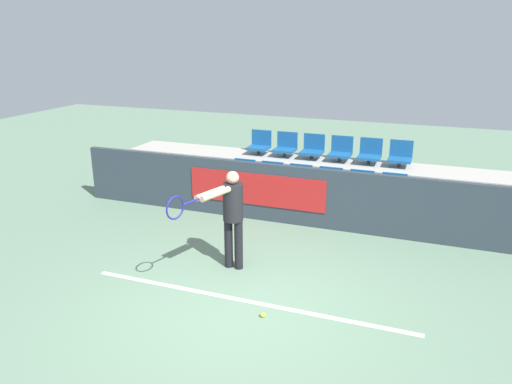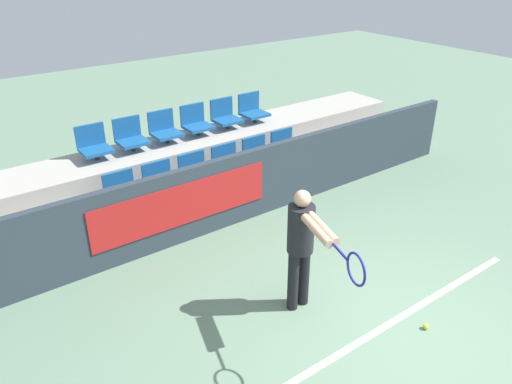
# 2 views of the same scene
# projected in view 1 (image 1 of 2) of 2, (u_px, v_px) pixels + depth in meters

# --- Properties ---
(ground_plane) EXTENTS (30.00, 30.00, 0.00)m
(ground_plane) POSITION_uv_depth(u_px,v_px,m) (237.00, 310.00, 6.58)
(ground_plane) COLOR slate
(court_baseline) EXTENTS (4.69, 0.08, 0.01)m
(court_baseline) POSITION_uv_depth(u_px,v_px,m) (245.00, 301.00, 6.81)
(court_baseline) COLOR white
(court_baseline) RESTS_ON ground
(barrier_wall) EXTENTS (9.48, 0.14, 1.13)m
(barrier_wall) POSITION_uv_depth(u_px,v_px,m) (303.00, 197.00, 9.30)
(barrier_wall) COLOR #2D3842
(barrier_wall) RESTS_ON ground
(bleacher_tier_front) EXTENTS (9.08, 1.01, 0.43)m
(bleacher_tier_front) POSITION_uv_depth(u_px,v_px,m) (312.00, 205.00, 9.92)
(bleacher_tier_front) COLOR #ADA89E
(bleacher_tier_front) RESTS_ON ground
(bleacher_tier_middle) EXTENTS (9.08, 1.01, 0.87)m
(bleacher_tier_middle) POSITION_uv_depth(u_px,v_px,m) (324.00, 181.00, 10.75)
(bleacher_tier_middle) COLOR #ADA89E
(bleacher_tier_middle) RESTS_ON ground
(stadium_chair_0) EXTENTS (0.46, 0.43, 0.52)m
(stadium_chair_0) POSITION_uv_depth(u_px,v_px,m) (243.00, 174.00, 10.41)
(stadium_chair_0) COLOR #333333
(stadium_chair_0) RESTS_ON bleacher_tier_front
(stadium_chair_1) EXTENTS (0.46, 0.43, 0.52)m
(stadium_chair_1) POSITION_uv_depth(u_px,v_px,m) (270.00, 177.00, 10.21)
(stadium_chair_1) COLOR #333333
(stadium_chair_1) RESTS_ON bleacher_tier_front
(stadium_chair_2) EXTENTS (0.46, 0.43, 0.52)m
(stadium_chair_2) POSITION_uv_depth(u_px,v_px,m) (299.00, 180.00, 10.00)
(stadium_chair_2) COLOR #333333
(stadium_chair_2) RESTS_ON bleacher_tier_front
(stadium_chair_3) EXTENTS (0.46, 0.43, 0.52)m
(stadium_chair_3) POSITION_uv_depth(u_px,v_px,m) (329.00, 183.00, 9.79)
(stadium_chair_3) COLOR #333333
(stadium_chair_3) RESTS_ON bleacher_tier_front
(stadium_chair_4) EXTENTS (0.46, 0.43, 0.52)m
(stadium_chair_4) POSITION_uv_depth(u_px,v_px,m) (360.00, 187.00, 9.59)
(stadium_chair_4) COLOR #333333
(stadium_chair_4) RESTS_ON bleacher_tier_front
(stadium_chair_5) EXTENTS (0.46, 0.43, 0.52)m
(stadium_chair_5) POSITION_uv_depth(u_px,v_px,m) (393.00, 190.00, 9.38)
(stadium_chair_5) COLOR #333333
(stadium_chair_5) RESTS_ON bleacher_tier_front
(stadium_chair_6) EXTENTS (0.46, 0.43, 0.52)m
(stadium_chair_6) POSITION_uv_depth(u_px,v_px,m) (260.00, 144.00, 11.17)
(stadium_chair_6) COLOR #333333
(stadium_chair_6) RESTS_ON bleacher_tier_middle
(stadium_chair_7) EXTENTS (0.46, 0.43, 0.52)m
(stadium_chair_7) POSITION_uv_depth(u_px,v_px,m) (286.00, 146.00, 10.97)
(stadium_chair_7) COLOR #333333
(stadium_chair_7) RESTS_ON bleacher_tier_middle
(stadium_chair_8) EXTENTS (0.46, 0.43, 0.52)m
(stadium_chair_8) POSITION_uv_depth(u_px,v_px,m) (313.00, 148.00, 10.76)
(stadium_chair_8) COLOR #333333
(stadium_chair_8) RESTS_ON bleacher_tier_middle
(stadium_chair_9) EXTENTS (0.46, 0.43, 0.52)m
(stadium_chair_9) POSITION_uv_depth(u_px,v_px,m) (341.00, 151.00, 10.56)
(stadium_chair_9) COLOR #333333
(stadium_chair_9) RESTS_ON bleacher_tier_middle
(stadium_chair_10) EXTENTS (0.46, 0.43, 0.52)m
(stadium_chair_10) POSITION_uv_depth(u_px,v_px,m) (370.00, 153.00, 10.35)
(stadium_chair_10) COLOR #333333
(stadium_chair_10) RESTS_ON bleacher_tier_middle
(stadium_chair_11) EXTENTS (0.46, 0.43, 0.52)m
(stadium_chair_11) POSITION_uv_depth(u_px,v_px,m) (400.00, 156.00, 10.15)
(stadium_chair_11) COLOR #333333
(stadium_chair_11) RESTS_ON bleacher_tier_middle
(tennis_player) EXTENTS (0.54, 1.44, 1.55)m
(tennis_player) POSITION_uv_depth(u_px,v_px,m) (230.00, 211.00, 7.43)
(tennis_player) COLOR black
(tennis_player) RESTS_ON ground
(tennis_ball) EXTENTS (0.07, 0.07, 0.07)m
(tennis_ball) POSITION_uv_depth(u_px,v_px,m) (263.00, 315.00, 6.41)
(tennis_ball) COLOR #CCDB33
(tennis_ball) RESTS_ON ground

